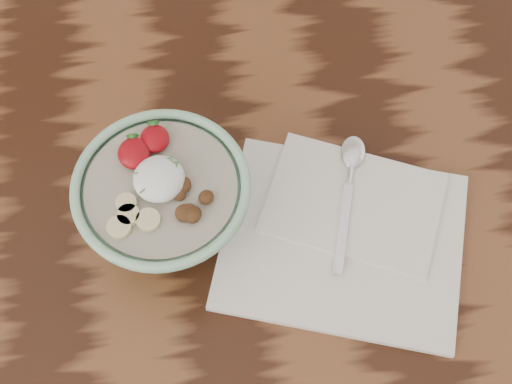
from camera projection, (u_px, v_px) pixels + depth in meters
table at (223, 298)px, 91.51cm from camera, size 160.00×90.00×75.00cm
breakfast_bowl at (165, 202)px, 79.90cm from camera, size 19.50×19.50×13.12cm
napkin at (345, 233)px, 84.65cm from camera, size 33.82×30.50×1.72cm
spoon at (351, 170)px, 86.77cm from camera, size 7.51×18.11×0.96cm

